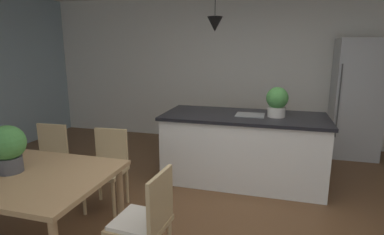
{
  "coord_description": "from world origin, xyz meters",
  "views": [
    {
      "loc": [
        0.44,
        -2.55,
        1.73
      ],
      "look_at": [
        -0.43,
        0.58,
        1.0
      ],
      "focal_mm": 28.62,
      "sensor_mm": 36.0,
      "label": 1
    }
  ],
  "objects_px": {
    "kitchen_island": "(243,147)",
    "refrigerator": "(356,99)",
    "chair_kitchen_end": "(145,221)",
    "chair_far_left": "(47,160)",
    "chair_far_right": "(107,167)",
    "potted_plant_on_island": "(277,101)",
    "dining_table": "(9,178)",
    "potted_plant_on_table": "(8,147)"
  },
  "relations": [
    {
      "from": "kitchen_island",
      "to": "refrigerator",
      "type": "height_order",
      "value": "refrigerator"
    },
    {
      "from": "chair_kitchen_end",
      "to": "chair_far_left",
      "type": "bearing_deg",
      "value": 151.5
    },
    {
      "from": "chair_kitchen_end",
      "to": "refrigerator",
      "type": "relative_size",
      "value": 0.46
    },
    {
      "from": "chair_kitchen_end",
      "to": "kitchen_island",
      "type": "distance_m",
      "value": 2.07
    },
    {
      "from": "chair_far_right",
      "to": "potted_plant_on_island",
      "type": "relative_size",
      "value": 2.32
    },
    {
      "from": "chair_kitchen_end",
      "to": "dining_table",
      "type": "bearing_deg",
      "value": 179.84
    },
    {
      "from": "refrigerator",
      "to": "potted_plant_on_table",
      "type": "relative_size",
      "value": 4.79
    },
    {
      "from": "kitchen_island",
      "to": "potted_plant_on_table",
      "type": "relative_size",
      "value": 5.26
    },
    {
      "from": "chair_kitchen_end",
      "to": "chair_far_right",
      "type": "bearing_deg",
      "value": 133.82
    },
    {
      "from": "kitchen_island",
      "to": "refrigerator",
      "type": "xyz_separation_m",
      "value": [
        1.63,
        1.5,
        0.49
      ]
    },
    {
      "from": "chair_far_right",
      "to": "kitchen_island",
      "type": "distance_m",
      "value": 1.76
    },
    {
      "from": "potted_plant_on_island",
      "to": "chair_far_right",
      "type": "bearing_deg",
      "value": -147.4
    },
    {
      "from": "dining_table",
      "to": "chair_far_left",
      "type": "xyz_separation_m",
      "value": [
        -0.39,
        0.89,
        -0.19
      ]
    },
    {
      "from": "potted_plant_on_table",
      "to": "chair_far_left",
      "type": "bearing_deg",
      "value": 116.05
    },
    {
      "from": "chair_far_right",
      "to": "chair_kitchen_end",
      "type": "bearing_deg",
      "value": -46.18
    },
    {
      "from": "refrigerator",
      "to": "potted_plant_on_island",
      "type": "distance_m",
      "value": 1.95
    },
    {
      "from": "potted_plant_on_island",
      "to": "dining_table",
      "type": "bearing_deg",
      "value": -136.88
    },
    {
      "from": "dining_table",
      "to": "refrigerator",
      "type": "height_order",
      "value": "refrigerator"
    },
    {
      "from": "refrigerator",
      "to": "kitchen_island",
      "type": "bearing_deg",
      "value": -137.33
    },
    {
      "from": "chair_kitchen_end",
      "to": "refrigerator",
      "type": "xyz_separation_m",
      "value": [
        2.13,
        3.51,
        0.48
      ]
    },
    {
      "from": "potted_plant_on_island",
      "to": "refrigerator",
      "type": "bearing_deg",
      "value": 50.67
    },
    {
      "from": "refrigerator",
      "to": "potted_plant_on_table",
      "type": "height_order",
      "value": "refrigerator"
    },
    {
      "from": "refrigerator",
      "to": "chair_kitchen_end",
      "type": "bearing_deg",
      "value": -121.26
    },
    {
      "from": "kitchen_island",
      "to": "chair_far_left",
      "type": "bearing_deg",
      "value": -152.33
    },
    {
      "from": "kitchen_island",
      "to": "potted_plant_on_island",
      "type": "relative_size",
      "value": 5.58
    },
    {
      "from": "refrigerator",
      "to": "potted_plant_on_island",
      "type": "height_order",
      "value": "refrigerator"
    },
    {
      "from": "chair_far_left",
      "to": "kitchen_island",
      "type": "distance_m",
      "value": 2.42
    },
    {
      "from": "potted_plant_on_table",
      "to": "dining_table",
      "type": "bearing_deg",
      "value": 169.45
    },
    {
      "from": "chair_far_right",
      "to": "refrigerator",
      "type": "xyz_separation_m",
      "value": [
        2.98,
        2.62,
        0.48
      ]
    },
    {
      "from": "refrigerator",
      "to": "potted_plant_on_table",
      "type": "xyz_separation_m",
      "value": [
        -3.33,
        -3.52,
        0.0
      ]
    },
    {
      "from": "refrigerator",
      "to": "potted_plant_on_island",
      "type": "xyz_separation_m",
      "value": [
        -1.23,
        -1.5,
        0.15
      ]
    },
    {
      "from": "dining_table",
      "to": "potted_plant_on_island",
      "type": "xyz_separation_m",
      "value": [
        2.14,
        2.01,
        0.43
      ]
    },
    {
      "from": "dining_table",
      "to": "chair_far_right",
      "type": "relative_size",
      "value": 2.0
    },
    {
      "from": "chair_far_right",
      "to": "refrigerator",
      "type": "bearing_deg",
      "value": 41.31
    },
    {
      "from": "kitchen_island",
      "to": "chair_kitchen_end",
      "type": "bearing_deg",
      "value": -104.05
    },
    {
      "from": "kitchen_island",
      "to": "potted_plant_on_table",
      "type": "bearing_deg",
      "value": -130.21
    },
    {
      "from": "chair_far_left",
      "to": "refrigerator",
      "type": "bearing_deg",
      "value": 34.84
    },
    {
      "from": "chair_far_left",
      "to": "dining_table",
      "type": "bearing_deg",
      "value": -65.95
    },
    {
      "from": "chair_far_left",
      "to": "potted_plant_on_island",
      "type": "height_order",
      "value": "potted_plant_on_island"
    },
    {
      "from": "chair_kitchen_end",
      "to": "potted_plant_on_island",
      "type": "bearing_deg",
      "value": 65.84
    },
    {
      "from": "dining_table",
      "to": "refrigerator",
      "type": "relative_size",
      "value": 0.92
    },
    {
      "from": "refrigerator",
      "to": "potted_plant_on_table",
      "type": "distance_m",
      "value": 4.84
    }
  ]
}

